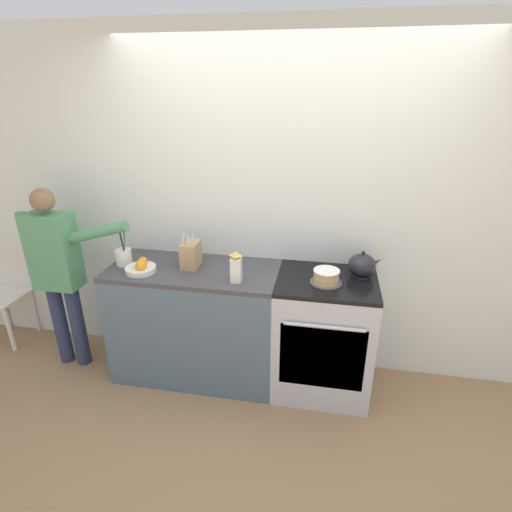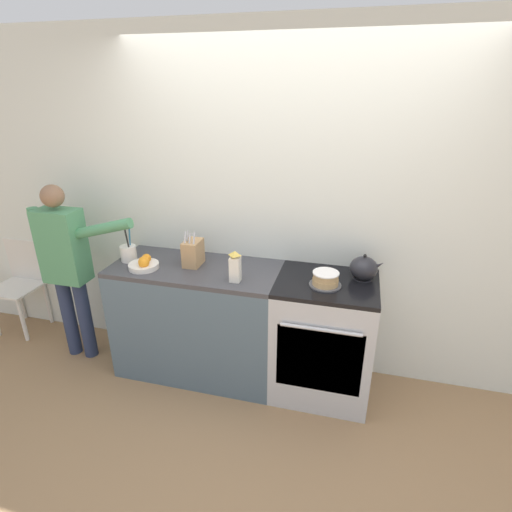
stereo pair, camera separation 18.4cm
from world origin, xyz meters
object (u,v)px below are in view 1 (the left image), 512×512
(utensil_crock, at_px, (124,256))
(tea_kettle, at_px, (362,265))
(stove_range, at_px, (323,335))
(knife_block, at_px, (191,254))
(person_baker, at_px, (58,266))
(fruit_bowl, at_px, (141,267))
(dining_chair, at_px, (7,287))
(layer_cake, at_px, (326,277))
(milk_carton, at_px, (236,268))

(utensil_crock, bearing_deg, tea_kettle, 4.17)
(stove_range, distance_m, knife_block, 1.15)
(stove_range, xyz_separation_m, person_baker, (-2.05, -0.08, 0.43))
(knife_block, height_order, fruit_bowl, knife_block)
(stove_range, relative_size, tea_kettle, 3.94)
(stove_range, xyz_separation_m, dining_chair, (-2.85, 0.20, 0.03))
(fruit_bowl, bearing_deg, knife_block, 25.34)
(utensil_crock, xyz_separation_m, fruit_bowl, (0.18, -0.10, -0.03))
(layer_cake, relative_size, fruit_bowl, 0.98)
(utensil_crock, height_order, milk_carton, utensil_crock)
(milk_carton, bearing_deg, fruit_bowl, 177.70)
(layer_cake, distance_m, fruit_bowl, 1.33)
(tea_kettle, bearing_deg, stove_range, -155.27)
(dining_chair, bearing_deg, person_baker, -2.82)
(utensil_crock, bearing_deg, knife_block, 5.93)
(stove_range, xyz_separation_m, milk_carton, (-0.62, -0.15, 0.57))
(layer_cake, xyz_separation_m, utensil_crock, (-1.51, 0.04, 0.02))
(person_baker, bearing_deg, knife_block, 7.13)
(layer_cake, relative_size, person_baker, 0.15)
(dining_chair, bearing_deg, knife_block, 11.43)
(tea_kettle, relative_size, dining_chair, 0.27)
(fruit_bowl, relative_size, dining_chair, 0.26)
(stove_range, distance_m, milk_carton, 0.85)
(stove_range, xyz_separation_m, utensil_crock, (-1.52, -0.02, 0.53))
(person_baker, relative_size, dining_chair, 1.76)
(fruit_bowl, bearing_deg, tea_kettle, 8.33)
(stove_range, distance_m, utensil_crock, 1.61)
(stove_range, bearing_deg, person_baker, -177.79)
(layer_cake, xyz_separation_m, tea_kettle, (0.25, 0.17, 0.03))
(layer_cake, distance_m, milk_carton, 0.62)
(stove_range, height_order, fruit_bowl, fruit_bowl)
(person_baker, bearing_deg, layer_cake, 1.41)
(tea_kettle, xyz_separation_m, milk_carton, (-0.86, -0.26, 0.03))
(milk_carton, bearing_deg, utensil_crock, 171.74)
(layer_cake, relative_size, milk_carton, 0.97)
(stove_range, xyz_separation_m, fruit_bowl, (-1.33, -0.12, 0.50))
(person_baker, bearing_deg, fruit_bowl, -2.40)
(stove_range, height_order, milk_carton, milk_carton)
(stove_range, bearing_deg, knife_block, 178.04)
(stove_range, distance_m, fruit_bowl, 1.43)
(person_baker, bearing_deg, tea_kettle, 5.63)
(tea_kettle, xyz_separation_m, knife_block, (-1.24, -0.07, 0.02))
(fruit_bowl, bearing_deg, layer_cake, 2.54)
(layer_cake, relative_size, utensil_crock, 0.68)
(utensil_crock, bearing_deg, person_baker, -173.55)
(tea_kettle, xyz_separation_m, dining_chair, (-3.09, 0.09, -0.51))
(milk_carton, bearing_deg, layer_cake, 8.18)
(layer_cake, height_order, knife_block, knife_block)
(knife_block, xyz_separation_m, milk_carton, (0.39, -0.18, 0.01))
(tea_kettle, distance_m, person_baker, 2.30)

